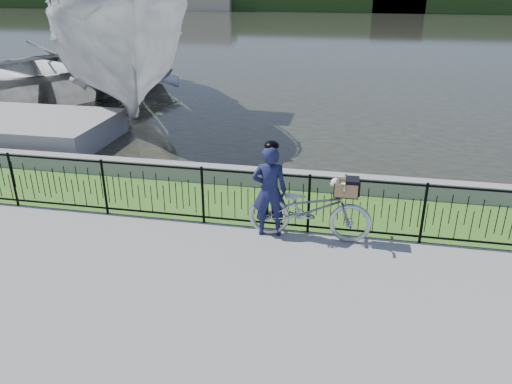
% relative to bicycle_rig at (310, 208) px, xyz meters
% --- Properties ---
extents(ground, '(120.00, 120.00, 0.00)m').
position_rel_bicycle_rig_xyz_m(ground, '(-1.04, -1.40, -0.58)').
color(ground, gray).
rests_on(ground, ground).
extents(grass_strip, '(60.00, 2.00, 0.01)m').
position_rel_bicycle_rig_xyz_m(grass_strip, '(-1.04, 1.20, -0.58)').
color(grass_strip, '#3B6920').
rests_on(grass_strip, ground).
extents(water, '(120.00, 120.00, 0.00)m').
position_rel_bicycle_rig_xyz_m(water, '(-1.04, 31.60, -0.58)').
color(water, black).
rests_on(water, ground).
extents(quay_wall, '(60.00, 0.30, 0.40)m').
position_rel_bicycle_rig_xyz_m(quay_wall, '(-1.04, 2.20, -0.38)').
color(quay_wall, gray).
rests_on(quay_wall, ground).
extents(fence, '(14.00, 0.06, 1.15)m').
position_rel_bicycle_rig_xyz_m(fence, '(-1.04, 0.20, -0.01)').
color(fence, black).
rests_on(fence, ground).
extents(bicycle_rig, '(2.20, 0.77, 1.23)m').
position_rel_bicycle_rig_xyz_m(bicycle_rig, '(0.00, 0.00, 0.00)').
color(bicycle_rig, '#A2A6AE').
rests_on(bicycle_rig, ground).
extents(cyclist, '(0.68, 0.50, 1.79)m').
position_rel_bicycle_rig_xyz_m(cyclist, '(-0.73, 0.00, 0.30)').
color(cyclist, '#16193D').
rests_on(cyclist, ground).
extents(boat_near, '(9.32, 11.63, 6.08)m').
position_rel_bicycle_rig_xyz_m(boat_near, '(-7.35, 8.17, 1.64)').
color(boat_near, '#BBBBBA').
rests_on(boat_near, water).
extents(boat_far, '(10.58, 11.90, 2.04)m').
position_rel_bicycle_rig_xyz_m(boat_far, '(-10.71, 9.36, 0.43)').
color(boat_far, '#BBBBBA').
rests_on(boat_far, water).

